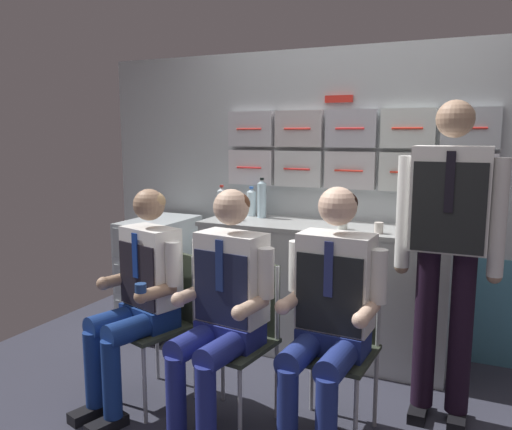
{
  "coord_description": "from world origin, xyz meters",
  "views": [
    {
      "loc": [
        0.87,
        -2.3,
        1.54
      ],
      "look_at": [
        -0.36,
        0.38,
        1.08
      ],
      "focal_mm": 36.24,
      "sensor_mm": 36.0,
      "label": 1
    }
  ],
  "objects": [
    {
      "name": "folding_chair_right",
      "position": [
        -0.31,
        0.08,
        0.53
      ],
      "size": [
        0.45,
        0.45,
        0.86
      ],
      "color": "#A8AAAF",
      "rests_on": "ground"
    },
    {
      "name": "coffee_cup_white",
      "position": [
        -0.01,
        0.99,
        0.96
      ],
      "size": [
        0.06,
        0.06,
        0.07
      ],
      "color": "silver",
      "rests_on": "galley_counter"
    },
    {
      "name": "water_bottle_short",
      "position": [
        -0.69,
        1.2,
        1.06
      ],
      "size": [
        0.07,
        0.07,
        0.3
      ],
      "color": "silver",
      "rests_on": "galley_counter"
    },
    {
      "name": "folding_chair_by_counter",
      "position": [
        0.2,
        0.2,
        0.53
      ],
      "size": [
        0.42,
        0.42,
        0.86
      ],
      "color": "#A8AAAF",
      "rests_on": "ground"
    },
    {
      "name": "folding_chair_left",
      "position": [
        -0.84,
        0.11,
        0.53
      ],
      "size": [
        0.5,
        0.5,
        0.86
      ],
      "color": "#A8AAAF",
      "rests_on": "ground"
    },
    {
      "name": "crew_member_standing",
      "position": [
        0.68,
        0.51,
        1.03
      ],
      "size": [
        0.54,
        0.26,
        1.71
      ],
      "color": "black",
      "rests_on": "ground"
    },
    {
      "name": "galley_bulkhead",
      "position": [
        -0.01,
        1.37,
        1.07
      ],
      "size": [
        4.2,
        0.14,
        2.15
      ],
      "color": "#ADB4B7",
      "rests_on": "ground"
    },
    {
      "name": "water_bottle_blue_cap",
      "position": [
        -0.92,
        1.01,
        1.04
      ],
      "size": [
        0.06,
        0.06,
        0.25
      ],
      "color": "silver",
      "rests_on": "galley_counter"
    },
    {
      "name": "galley_counter",
      "position": [
        -0.17,
        1.09,
        0.46
      ],
      "size": [
        1.74,
        0.53,
        0.92
      ],
      "color": "#BCBFBE",
      "rests_on": "ground"
    },
    {
      "name": "crew_member_right",
      "position": [
        -0.33,
        -0.08,
        0.7
      ],
      "size": [
        0.49,
        0.63,
        1.27
      ],
      "color": "black",
      "rests_on": "ground"
    },
    {
      "name": "crew_member_left",
      "position": [
        -0.88,
        -0.05,
        0.68
      ],
      "size": [
        0.5,
        0.64,
        1.24
      ],
      "color": "black",
      "rests_on": "ground"
    },
    {
      "name": "crew_member_by_counter",
      "position": [
        0.19,
        0.04,
        0.72
      ],
      "size": [
        0.51,
        0.63,
        1.29
      ],
      "color": "black",
      "rests_on": "ground"
    },
    {
      "name": "service_trolley",
      "position": [
        -1.45,
        0.95,
        0.48
      ],
      "size": [
        0.4,
        0.65,
        0.89
      ],
      "color": "black",
      "rests_on": "ground"
    },
    {
      "name": "coffee_cup_spare",
      "position": [
        0.24,
        0.94,
        0.96
      ],
      "size": [
        0.06,
        0.06,
        0.07
      ],
      "color": "silver",
      "rests_on": "galley_counter"
    },
    {
      "name": "water_bottle_tall",
      "position": [
        -0.8,
        1.25,
        1.02
      ],
      "size": [
        0.07,
        0.07,
        0.22
      ],
      "color": "silver",
      "rests_on": "galley_counter"
    }
  ]
}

